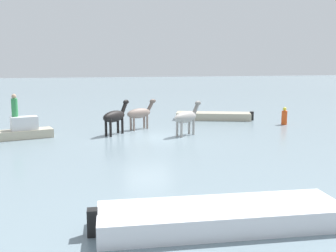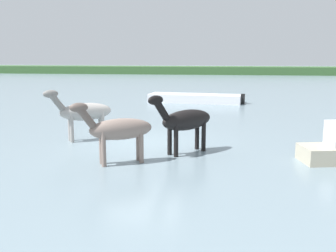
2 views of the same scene
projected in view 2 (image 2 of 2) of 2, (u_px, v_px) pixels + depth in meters
ground_plane at (144, 142)px, 13.35m from camera, size 205.54×205.54×0.00m
distant_shoreline at (206, 74)px, 61.88m from camera, size 184.99×6.00×2.40m
horse_pinto_flank at (185, 120)px, 11.66m from camera, size 1.93×1.99×1.87m
horse_lead at (118, 130)px, 10.54m from camera, size 2.15×1.41×1.77m
horse_rear_stallion at (84, 112)px, 13.48m from camera, size 2.15×1.65×1.84m
boat_dinghy_port at (195, 99)px, 24.58m from camera, size 6.18×2.36×0.78m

